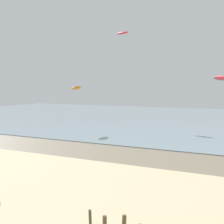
% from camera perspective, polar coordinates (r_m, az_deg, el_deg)
% --- Properties ---
extents(wet_sand_strip, '(120.00, 7.89, 0.01)m').
position_cam_1_polar(wet_sand_strip, '(31.96, 11.84, -8.73)').
color(wet_sand_strip, '#7A6D59').
rests_on(wet_sand_strip, ground).
extents(kite_aloft_2, '(2.87, 3.03, 0.86)m').
position_cam_1_polar(kite_aloft_2, '(41.35, 19.68, 5.98)').
color(kite_aloft_2, red).
extents(kite_aloft_4, '(3.14, 1.94, 0.52)m').
position_cam_1_polar(kite_aloft_4, '(62.07, 1.94, 14.47)').
color(kite_aloft_4, red).
extents(kite_aloft_5, '(1.45, 3.01, 0.83)m').
position_cam_1_polar(kite_aloft_5, '(49.90, -6.62, 4.47)').
color(kite_aloft_5, orange).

